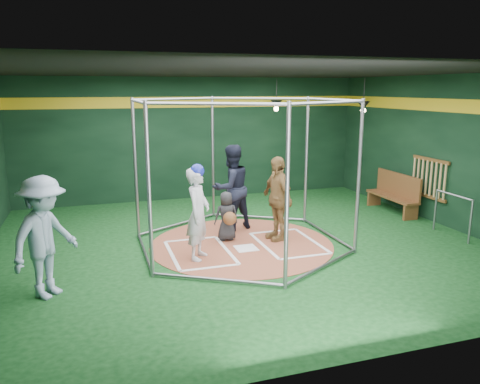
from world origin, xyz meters
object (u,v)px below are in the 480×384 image
object	(u,v)px
visitor_leopard	(277,198)
dugout_bench	(395,192)
batter_figure	(198,212)
umpire	(231,188)

from	to	relation	value
visitor_leopard	dugout_bench	size ratio (longest dim) A/B	1.01
dugout_bench	batter_figure	bearing A→B (deg)	-162.20
dugout_bench	visitor_leopard	bearing A→B (deg)	-162.73
batter_figure	visitor_leopard	world-z (taller)	batter_figure
visitor_leopard	batter_figure	bearing A→B (deg)	-79.17
batter_figure	visitor_leopard	distance (m)	1.96
batter_figure	visitor_leopard	size ratio (longest dim) A/B	1.02
visitor_leopard	dugout_bench	distance (m)	4.00
visitor_leopard	umpire	xyz separation A→B (m)	(-0.72, 0.97, 0.08)
batter_figure	umpire	distance (m)	1.97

